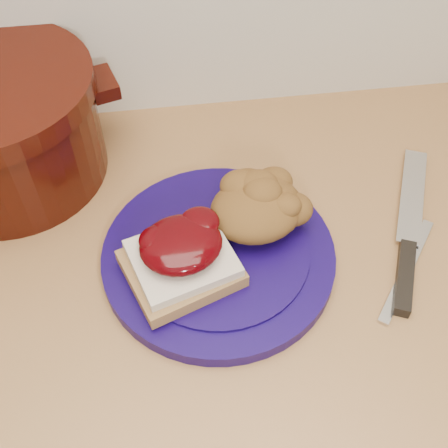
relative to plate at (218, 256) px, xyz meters
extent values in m
cube|color=beige|center=(-0.01, 0.02, -0.48)|extent=(4.00, 0.60, 0.86)
cylinder|color=#100442|center=(0.00, 0.00, 0.00)|extent=(0.37, 0.37, 0.02)
cube|color=olive|center=(-0.05, -0.03, 0.02)|extent=(0.16, 0.15, 0.02)
cube|color=beige|center=(-0.05, -0.03, 0.04)|extent=(0.14, 0.13, 0.01)
ellipsoid|color=#320104|center=(-0.05, -0.02, 0.06)|extent=(0.12, 0.11, 0.03)
ellipsoid|color=brown|center=(0.05, 0.03, 0.05)|extent=(0.15, 0.13, 0.06)
cube|color=black|center=(0.23, -0.06, 0.00)|extent=(0.06, 0.11, 0.02)
cube|color=silver|center=(0.29, 0.07, 0.00)|extent=(0.10, 0.18, 0.00)
cube|color=silver|center=(0.24, -0.05, -0.01)|extent=(0.12, 0.15, 0.00)
cylinder|color=black|center=(-0.28, 0.21, 0.06)|extent=(0.34, 0.34, 0.14)
cube|color=black|center=(-0.13, 0.25, 0.10)|extent=(0.05, 0.07, 0.02)
camera|label=1|loc=(-0.05, -0.43, 0.59)|focal=45.00mm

